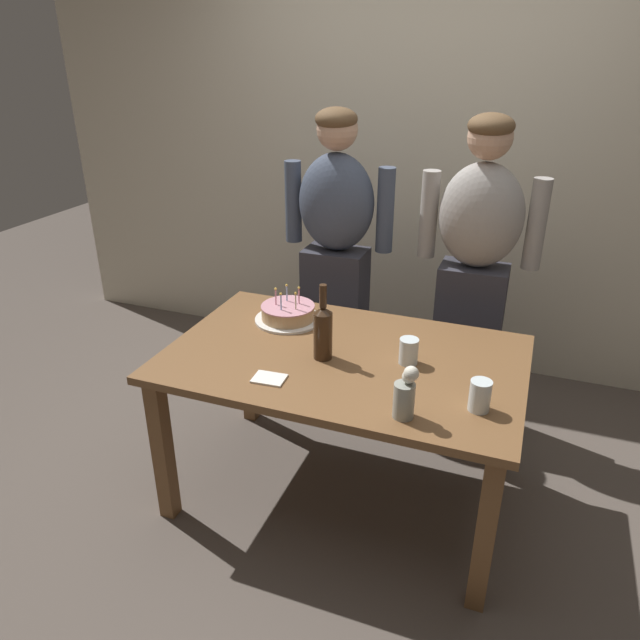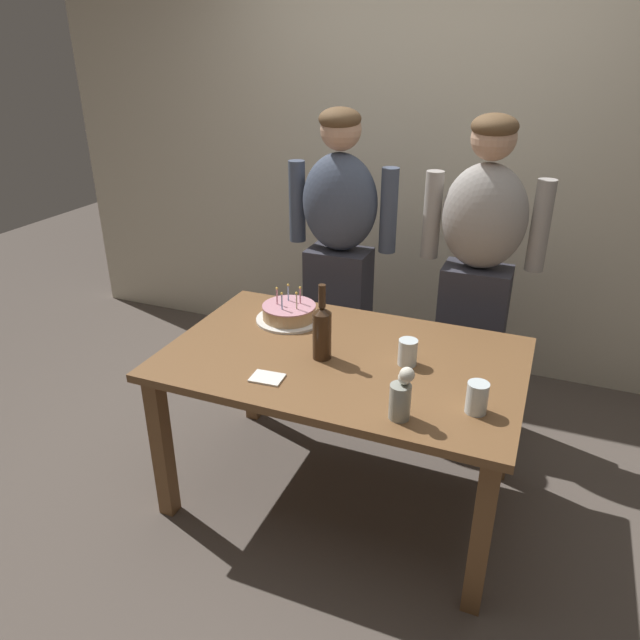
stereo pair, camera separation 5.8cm
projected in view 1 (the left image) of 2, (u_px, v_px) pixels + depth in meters
ground_plane at (341, 491)px, 2.83m from camera, size 10.00×10.00×0.00m
back_wall at (427, 160)px, 3.59m from camera, size 5.20×0.10×2.60m
dining_table at (343, 375)px, 2.56m from camera, size 1.50×0.96×0.74m
birthday_cake at (288, 313)px, 2.81m from camera, size 0.32×0.32×0.16m
water_glass_near at (409, 351)px, 2.43m from camera, size 0.08×0.08×0.11m
water_glass_far at (480, 396)px, 2.12m from camera, size 0.08×0.08×0.12m
wine_bottle at (323, 331)px, 2.44m from camera, size 0.08×0.08×0.33m
napkin_stack at (269, 379)px, 2.33m from camera, size 0.13×0.10×0.01m
flower_vase at (405, 394)px, 2.06m from camera, size 0.09×0.08×0.21m
person_man_bearded at (336, 258)px, 3.25m from camera, size 0.61×0.27×1.66m
person_woman_cardigan at (474, 275)px, 3.01m from camera, size 0.61×0.27×1.66m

